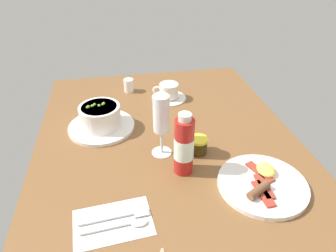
{
  "coord_description": "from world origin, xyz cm",
  "views": [
    {
      "loc": [
        77.85,
        -14.2,
        58.1
      ],
      "look_at": [
        2.04,
        -0.45,
        7.41
      ],
      "focal_mm": 32.52,
      "sensor_mm": 36.0,
      "label": 1
    }
  ],
  "objects_px": {
    "porridge_bowl": "(101,118)",
    "coffee_cup": "(169,92)",
    "creamer_jug": "(129,85)",
    "wine_glass": "(161,117)",
    "jam_jar": "(198,145)",
    "cutlery_setting": "(115,222)",
    "sauce_bottle_red": "(184,146)",
    "breakfast_plate": "(262,183)"
  },
  "relations": [
    {
      "from": "jam_jar",
      "to": "breakfast_plate",
      "type": "height_order",
      "value": "jam_jar"
    },
    {
      "from": "porridge_bowl",
      "to": "wine_glass",
      "type": "relative_size",
      "value": 1.15
    },
    {
      "from": "porridge_bowl",
      "to": "creamer_jug",
      "type": "bearing_deg",
      "value": 156.69
    },
    {
      "from": "jam_jar",
      "to": "sauce_bottle_red",
      "type": "xyz_separation_m",
      "value": [
        0.08,
        -0.06,
        0.06
      ]
    },
    {
      "from": "porridge_bowl",
      "to": "coffee_cup",
      "type": "xyz_separation_m",
      "value": [
        -0.17,
        0.26,
        -0.01
      ]
    },
    {
      "from": "cutlery_setting",
      "to": "sauce_bottle_red",
      "type": "distance_m",
      "value": 0.26
    },
    {
      "from": "porridge_bowl",
      "to": "sauce_bottle_red",
      "type": "height_order",
      "value": "sauce_bottle_red"
    },
    {
      "from": "porridge_bowl",
      "to": "sauce_bottle_red",
      "type": "bearing_deg",
      "value": 41.0
    },
    {
      "from": "cutlery_setting",
      "to": "creamer_jug",
      "type": "xyz_separation_m",
      "value": [
        -0.68,
        0.08,
        0.03
      ]
    },
    {
      "from": "creamer_jug",
      "to": "wine_glass",
      "type": "bearing_deg",
      "value": 8.75
    },
    {
      "from": "creamer_jug",
      "to": "breakfast_plate",
      "type": "height_order",
      "value": "creamer_jug"
    },
    {
      "from": "jam_jar",
      "to": "wine_glass",
      "type": "bearing_deg",
      "value": -98.51
    },
    {
      "from": "cutlery_setting",
      "to": "creamer_jug",
      "type": "height_order",
      "value": "creamer_jug"
    },
    {
      "from": "jam_jar",
      "to": "sauce_bottle_red",
      "type": "bearing_deg",
      "value": -40.18
    },
    {
      "from": "cutlery_setting",
      "to": "wine_glass",
      "type": "bearing_deg",
      "value": 148.0
    },
    {
      "from": "porridge_bowl",
      "to": "breakfast_plate",
      "type": "height_order",
      "value": "porridge_bowl"
    },
    {
      "from": "sauce_bottle_red",
      "to": "breakfast_plate",
      "type": "bearing_deg",
      "value": 63.04
    },
    {
      "from": "wine_glass",
      "to": "sauce_bottle_red",
      "type": "relative_size",
      "value": 1.04
    },
    {
      "from": "coffee_cup",
      "to": "jam_jar",
      "type": "distance_m",
      "value": 0.36
    },
    {
      "from": "cutlery_setting",
      "to": "sauce_bottle_red",
      "type": "bearing_deg",
      "value": 127.19
    },
    {
      "from": "cutlery_setting",
      "to": "breakfast_plate",
      "type": "xyz_separation_m",
      "value": [
        -0.05,
        0.39,
        0.01
      ]
    },
    {
      "from": "porridge_bowl",
      "to": "cutlery_setting",
      "type": "xyz_separation_m",
      "value": [
        0.41,
        0.03,
        -0.04
      ]
    },
    {
      "from": "creamer_jug",
      "to": "wine_glass",
      "type": "xyz_separation_m",
      "value": [
        0.43,
        0.07,
        0.1
      ]
    },
    {
      "from": "porridge_bowl",
      "to": "wine_glass",
      "type": "distance_m",
      "value": 0.26
    },
    {
      "from": "cutlery_setting",
      "to": "wine_glass",
      "type": "distance_m",
      "value": 0.31
    },
    {
      "from": "wine_glass",
      "to": "jam_jar",
      "type": "distance_m",
      "value": 0.15
    },
    {
      "from": "sauce_bottle_red",
      "to": "wine_glass",
      "type": "bearing_deg",
      "value": -153.05
    },
    {
      "from": "wine_glass",
      "to": "breakfast_plate",
      "type": "distance_m",
      "value": 0.33
    },
    {
      "from": "coffee_cup",
      "to": "sauce_bottle_red",
      "type": "height_order",
      "value": "sauce_bottle_red"
    },
    {
      "from": "coffee_cup",
      "to": "wine_glass",
      "type": "xyz_separation_m",
      "value": [
        0.34,
        -0.08,
        0.1
      ]
    },
    {
      "from": "wine_glass",
      "to": "sauce_bottle_red",
      "type": "height_order",
      "value": "wine_glass"
    },
    {
      "from": "coffee_cup",
      "to": "wine_glass",
      "type": "bearing_deg",
      "value": -13.83
    },
    {
      "from": "jam_jar",
      "to": "creamer_jug",
      "type": "bearing_deg",
      "value": -158.6
    },
    {
      "from": "creamer_jug",
      "to": "breakfast_plate",
      "type": "relative_size",
      "value": 0.25
    },
    {
      "from": "porridge_bowl",
      "to": "jam_jar",
      "type": "height_order",
      "value": "porridge_bowl"
    },
    {
      "from": "porridge_bowl",
      "to": "breakfast_plate",
      "type": "relative_size",
      "value": 0.95
    },
    {
      "from": "creamer_jug",
      "to": "wine_glass",
      "type": "height_order",
      "value": "wine_glass"
    },
    {
      "from": "coffee_cup",
      "to": "jam_jar",
      "type": "xyz_separation_m",
      "value": [
        0.36,
        0.03,
        -0.0
      ]
    },
    {
      "from": "porridge_bowl",
      "to": "breakfast_plate",
      "type": "bearing_deg",
      "value": 49.47
    },
    {
      "from": "porridge_bowl",
      "to": "coffee_cup",
      "type": "bearing_deg",
      "value": 122.73
    },
    {
      "from": "porridge_bowl",
      "to": "wine_glass",
      "type": "height_order",
      "value": "wine_glass"
    },
    {
      "from": "jam_jar",
      "to": "coffee_cup",
      "type": "bearing_deg",
      "value": -175.82
    }
  ]
}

